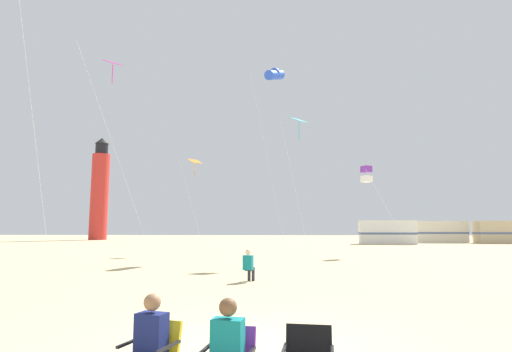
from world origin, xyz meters
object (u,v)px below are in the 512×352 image
(kite_box_violet, at_px, (366,174))
(rv_van_white, at_px, (387,232))
(kite_diamond_orange, at_px, (195,164))
(spectator_yellow_chair, at_px, (147,344))
(spectator_purple_chair, at_px, (225,352))
(kite_tube_blue, at_px, (275,74))
(kite_flyer_standing, at_px, (249,264))
(rv_van_tan, at_px, (502,232))
(camp_chair_yellow, at_px, (154,351))
(kite_diamond_magenta, at_px, (113,71))
(kite_diamond_cyan, at_px, (299,125))
(lighthouse_distant, at_px, (100,191))
(rv_van_cream, at_px, (440,232))

(kite_box_violet, xyz_separation_m, rv_van_white, (6.44, 20.82, -4.30))
(kite_box_violet, relative_size, kite_diamond_orange, 0.87)
(spectator_yellow_chair, bearing_deg, spectator_purple_chair, 1.45)
(kite_tube_blue, bearing_deg, spectator_purple_chair, -90.29)
(kite_flyer_standing, bearing_deg, rv_van_white, -96.66)
(kite_box_violet, distance_m, rv_van_tan, 32.65)
(spectator_yellow_chair, relative_size, kite_tube_blue, 0.08)
(camp_chair_yellow, bearing_deg, kite_diamond_magenta, 131.73)
(camp_chair_yellow, xyz_separation_m, kite_diamond_orange, (-5.17, 25.51, 6.23))
(kite_diamond_cyan, relative_size, rv_van_tan, 1.30)
(spectator_purple_chair, bearing_deg, kite_box_violet, 83.54)
(kite_box_violet, bearing_deg, kite_tube_blue, -176.69)
(kite_diamond_magenta, distance_m, kite_diamond_cyan, 10.72)
(rv_van_white, bearing_deg, kite_diamond_magenta, -122.89)
(kite_diamond_orange, xyz_separation_m, lighthouse_distant, (-23.23, 34.30, 1.10))
(kite_diamond_cyan, xyz_separation_m, rv_van_tan, (26.45, 30.03, -6.46))
(kite_diamond_magenta, xyz_separation_m, kite_box_violet, (15.07, 8.39, -4.69))
(kite_diamond_magenta, xyz_separation_m, lighthouse_distant, (-20.79, 44.03, -2.55))
(kite_diamond_orange, distance_m, rv_van_cream, 37.27)
(spectator_purple_chair, relative_size, kite_flyer_standing, 1.00)
(kite_tube_blue, bearing_deg, lighthouse_distant, 129.24)
(spectator_yellow_chair, xyz_separation_m, lighthouse_distant, (-28.36, 59.94, 7.22))
(kite_flyer_standing, relative_size, kite_box_violet, 0.18)
(spectator_yellow_chair, bearing_deg, kite_tube_blue, 103.47)
(lighthouse_distant, bearing_deg, kite_box_violet, -44.82)
(kite_flyer_standing, xyz_separation_m, kite_diamond_magenta, (-7.88, 5.72, 9.77))
(rv_van_cream, bearing_deg, rv_van_tan, -16.67)
(kite_diamond_orange, bearing_deg, rv_van_tan, 33.88)
(lighthouse_distant, bearing_deg, rv_van_cream, -10.56)
(camp_chair_yellow, height_order, kite_box_violet, kite_box_violet)
(rv_van_white, bearing_deg, kite_diamond_cyan, -109.74)
(kite_tube_blue, bearing_deg, kite_diamond_orange, 164.55)
(kite_diamond_magenta, xyz_separation_m, kite_diamond_cyan, (10.09, 2.59, -2.53))
(camp_chair_yellow, bearing_deg, kite_box_violet, 88.84)
(kite_diamond_orange, relative_size, rv_van_white, 1.09)
(camp_chair_yellow, distance_m, kite_diamond_orange, 26.76)
(kite_diamond_cyan, bearing_deg, kite_diamond_orange, 136.97)
(spectator_yellow_chair, height_order, kite_diamond_cyan, kite_diamond_cyan)
(kite_diamond_cyan, bearing_deg, lighthouse_distant, 126.69)
(spectator_purple_chair, xyz_separation_m, lighthouse_distant, (-29.29, 60.18, 7.22))
(kite_tube_blue, distance_m, lighthouse_distant, 46.79)
(kite_diamond_magenta, distance_m, kite_tube_blue, 12.08)
(camp_chair_yellow, bearing_deg, kite_diamond_orange, 117.44)
(kite_diamond_magenta, height_order, kite_diamond_cyan, kite_diamond_magenta)
(kite_diamond_orange, bearing_deg, kite_box_violet, -6.04)
(rv_van_cream, height_order, rv_van_tan, same)
(kite_flyer_standing, bearing_deg, camp_chair_yellow, 103.09)
(kite_flyer_standing, bearing_deg, kite_diamond_orange, -55.95)
(kite_box_violet, height_order, kite_diamond_orange, kite_diamond_orange)
(kite_flyer_standing, xyz_separation_m, kite_tube_blue, (0.74, 13.74, 12.45))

